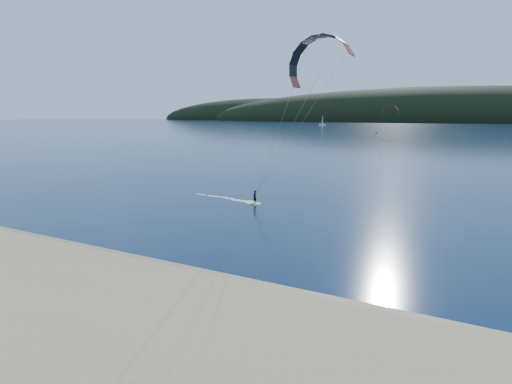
# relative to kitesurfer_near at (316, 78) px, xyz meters

# --- Properties ---
(ground) EXTENTS (1800.00, 1800.00, 0.00)m
(ground) POSITION_rel_kitesurfer_near_xyz_m (-1.04, -22.74, -14.20)
(ground) COLOR #081A3B
(ground) RESTS_ON ground
(wet_sand) EXTENTS (220.00, 2.50, 0.10)m
(wet_sand) POSITION_rel_kitesurfer_near_xyz_m (-1.04, -18.24, -14.15)
(wet_sand) COLOR #998659
(wet_sand) RESTS_ON ground
(headland) EXTENTS (1200.00, 310.00, 140.00)m
(headland) POSITION_rel_kitesurfer_near_xyz_m (-0.41, 722.55, -14.20)
(headland) COLOR black
(headland) RESTS_ON ground
(kitesurfer_near) EXTENTS (23.78, 7.16, 18.48)m
(kitesurfer_near) POSITION_rel_kitesurfer_near_xyz_m (0.00, 0.00, 0.00)
(kitesurfer_near) COLOR gold
(kitesurfer_near) RESTS_ON ground
(kitesurfer_far) EXTENTS (11.77, 4.98, 13.71)m
(kitesurfer_far) POSITION_rel_kitesurfer_near_xyz_m (-23.98, 173.69, -2.99)
(kitesurfer_far) COLOR gold
(kitesurfer_far) RESTS_ON ground
(sailboat) EXTENTS (7.06, 4.52, 9.99)m
(sailboat) POSITION_rel_kitesurfer_near_xyz_m (-129.19, 379.80, -13.47)
(sailboat) COLOR white
(sailboat) RESTS_ON ground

